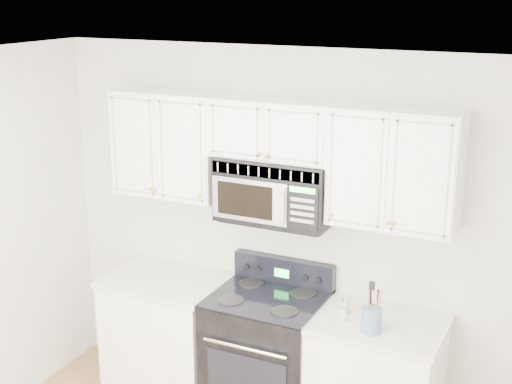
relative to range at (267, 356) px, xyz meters
The scene contains 8 objects.
room 1.65m from the range, 91.04° to the right, with size 3.51×3.51×2.61m.
base_cabinet_left 0.83m from the range, behind, with size 0.86×0.65×0.92m.
range is the anchor object (origin of this frame).
upper_cabinets 1.46m from the range, 99.58° to the left, with size 2.44×0.37×0.75m.
microwave 1.19m from the range, 89.58° to the left, with size 0.77×0.44×0.43m.
utensil_crock 0.95m from the range, 11.59° to the right, with size 0.13×0.13×0.34m.
shaker_salt 0.76m from the range, ahead, with size 0.04×0.04×0.10m.
shaker_pepper 0.74m from the range, ahead, with size 0.05×0.05×0.11m.
Camera 1 is at (1.89, -2.63, 2.99)m, focal length 50.00 mm.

